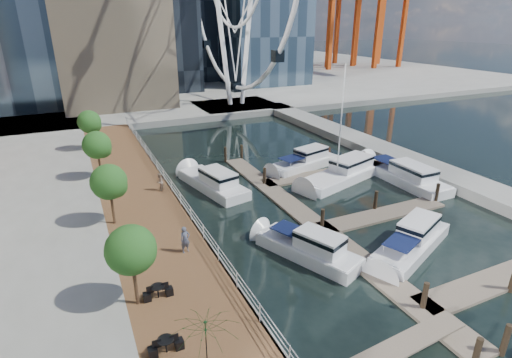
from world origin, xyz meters
name	(u,v)px	position (x,y,z in m)	size (l,w,h in m)	color
ground	(356,304)	(0.00, 0.00, 0.00)	(520.00, 520.00, 0.00)	black
boardwalk	(146,217)	(-9.00, 15.00, 0.50)	(6.00, 60.00, 1.00)	brown
seawall	(183,210)	(-6.00, 15.00, 0.50)	(0.25, 60.00, 1.00)	#595954
land_far	(119,78)	(0.00, 102.00, 0.50)	(200.00, 114.00, 1.00)	gray
breakwater	(386,152)	(20.00, 20.00, 0.50)	(4.00, 60.00, 1.00)	gray
pier	(236,107)	(14.00, 52.00, 0.50)	(14.00, 12.00, 1.00)	gray
railing	(180,199)	(-6.10, 15.00, 1.52)	(0.10, 60.00, 1.05)	white
floating_docks	(358,203)	(7.97, 9.98, 0.49)	(16.00, 34.00, 2.60)	#6D6051
port_cranes	(343,3)	(67.67, 95.67, 20.00)	(40.00, 52.00, 38.00)	#D84C14
street_trees	(109,182)	(-11.40, 14.00, 4.29)	(2.60, 42.60, 4.60)	#3F2B1C
yacht_foreground	(410,251)	(6.97, 2.91, 0.00)	(2.44, 9.12, 2.15)	silver
pedestrian_near	(185,240)	(-7.67, 7.87, 1.90)	(0.66, 0.43, 1.80)	#474C5E
pedestrian_mid	(160,182)	(-6.97, 18.64, 1.81)	(0.79, 0.61, 1.62)	#846C5B
pedestrian_far	(109,148)	(-9.88, 31.32, 1.78)	(0.92, 0.38, 1.56)	#2D3338
moored_yachts	(341,188)	(9.37, 14.21, 0.00)	(21.78, 35.56, 11.50)	white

